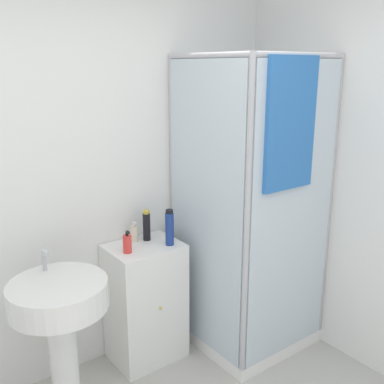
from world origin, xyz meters
name	(u,v)px	position (x,y,z in m)	size (l,w,h in m)	color
wall_back	(48,191)	(0.00, 1.70, 1.25)	(6.40, 0.06, 2.50)	white
shower_enclosure	(249,264)	(1.20, 1.18, 0.63)	(0.81, 0.84, 2.06)	white
vanity_cabinet	(145,302)	(0.53, 1.48, 0.42)	(0.48, 0.39, 0.84)	white
sink	(60,316)	(-0.14, 1.26, 0.67)	(0.54, 0.54, 1.00)	white
soap_dispenser	(127,244)	(0.39, 1.44, 0.90)	(0.06, 0.06, 0.15)	red
shampoo_bottle_tall_black	(147,226)	(0.60, 1.55, 0.94)	(0.05, 0.05, 0.21)	black
shampoo_bottle_blue	(170,228)	(0.67, 1.39, 0.96)	(0.06, 0.06, 0.24)	navy
lotion_bottle_white	(134,233)	(0.52, 1.58, 0.90)	(0.05, 0.05, 0.14)	beige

